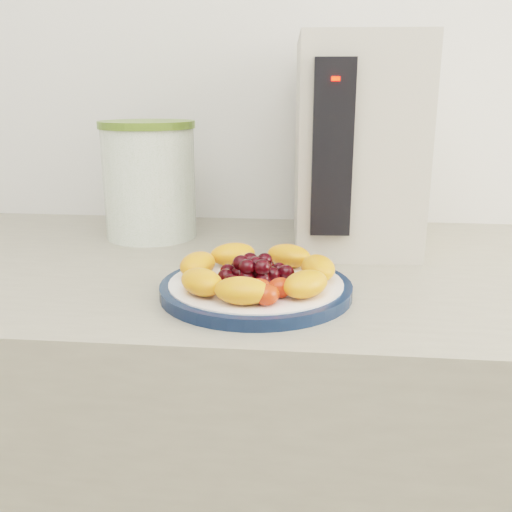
# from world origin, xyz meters

# --- Properties ---
(wall_back) EXTENTS (3.50, 0.02, 2.60)m
(wall_back) POSITION_xyz_m (0.00, 1.51, 1.30)
(wall_back) COLOR silver
(wall_back) RESTS_ON floor
(plate_rim) EXTENTS (0.24, 0.24, 0.01)m
(plate_rim) POSITION_xyz_m (0.02, 1.06, 0.91)
(plate_rim) COLOR #101F3B
(plate_rim) RESTS_ON counter
(plate_face) EXTENTS (0.22, 0.22, 0.02)m
(plate_face) POSITION_xyz_m (0.02, 1.06, 0.91)
(plate_face) COLOR white
(plate_face) RESTS_ON counter
(canister) EXTENTS (0.17, 0.17, 0.19)m
(canister) POSITION_xyz_m (-0.19, 1.34, 0.99)
(canister) COLOR #396620
(canister) RESTS_ON counter
(canister_lid) EXTENTS (0.18, 0.18, 0.01)m
(canister_lid) POSITION_xyz_m (-0.19, 1.34, 1.09)
(canister_lid) COLOR #56712A
(canister_lid) RESTS_ON canister
(appliance_body) EXTENTS (0.20, 0.27, 0.33)m
(appliance_body) POSITION_xyz_m (0.15, 1.33, 1.06)
(appliance_body) COLOR #BDB6A5
(appliance_body) RESTS_ON counter
(appliance_panel) EXTENTS (0.06, 0.02, 0.24)m
(appliance_panel) POSITION_xyz_m (0.11, 1.20, 1.07)
(appliance_panel) COLOR black
(appliance_panel) RESTS_ON appliance_body
(appliance_led) EXTENTS (0.01, 0.01, 0.01)m
(appliance_led) POSITION_xyz_m (0.11, 1.19, 1.16)
(appliance_led) COLOR #FF0C05
(appliance_led) RESTS_ON appliance_panel
(fruit_plate) EXTENTS (0.21, 0.20, 0.03)m
(fruit_plate) POSITION_xyz_m (0.02, 1.05, 0.93)
(fruit_plate) COLOR orange
(fruit_plate) RESTS_ON plate_face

